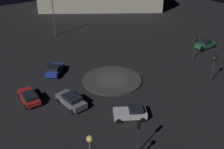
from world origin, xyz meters
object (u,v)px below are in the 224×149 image
Objects in this scene: car_grey at (71,100)px; car_red at (29,97)px; car_green at (205,44)px; traffic_light_northwest at (214,63)px; streetlamp_south at (53,10)px; car_blue at (55,70)px; traffic_light_west at (195,43)px; traffic_light_northeast at (139,130)px; car_silver at (131,113)px.

car_grey is 5.67m from car_red.
car_green is 0.97× the size of traffic_light_northwest.
car_blue is at bearing 65.42° from streetlamp_south.
traffic_light_west is (-22.37, 8.64, 2.13)m from car_blue.
car_grey is 9.43m from car_blue.
traffic_light_west is (-24.19, -0.61, 2.06)m from car_grey.
traffic_light_west is 25.41m from traffic_light_northeast.
traffic_light_northeast reaches higher than car_silver.
streetlamp_south is (-9.29, -25.59, 4.77)m from car_grey.
car_silver is 0.99× the size of traffic_light_northwest.
car_silver is 0.51× the size of streetlamp_south.
car_blue is at bearing -46.22° from car_red.
traffic_light_northwest is at bearing -111.28° from car_red.
traffic_light_west is 0.93× the size of traffic_light_northwest.
car_blue is 23.97m from traffic_light_northwest.
traffic_light_northwest reaches higher than car_grey.
car_red is at bearing -0.53° from traffic_light_west.
streetlamp_south is at bearing -26.45° from car_grey.
car_red is at bearing 46.11° from traffic_light_northeast.
car_silver is 20.92m from traffic_light_west.
car_blue is 20.47m from traffic_light_northeast.
traffic_light_west is (-28.30, 3.29, 2.12)m from car_red.
traffic_light_northwest reaches higher than car_silver.
streetlamp_south reaches higher than car_grey.
streetlamp_south reaches higher than traffic_light_northeast.
car_grey is 1.08× the size of car_red.
car_red is at bearing 12.87° from traffic_light_northwest.
streetlamp_south is at bearing 16.09° from car_blue.
streetlamp_south is at bearing -53.08° from traffic_light_west.
car_green is at bearing -90.62° from car_red.
car_blue is 15.87m from car_silver.
traffic_light_northwest is (4.27, 6.91, 0.19)m from traffic_light_west.
car_green is (-34.01, 1.38, 0.05)m from car_red.
streetlamp_south is at bearing -68.16° from car_silver.
traffic_light_northwest is (9.98, 8.81, 2.27)m from car_green.
car_silver is at bearing -138.06° from car_red.
car_blue is 28.88m from car_green.
traffic_light_west is 8.13m from traffic_light_northwest.
car_green is 1.06× the size of traffic_light_northeast.
car_blue is at bearing -15.03° from traffic_light_west.
car_silver is at bearing -150.78° from car_grey.
car_blue is 1.06× the size of traffic_light_west.
car_green reaches higher than car_blue.
traffic_light_northwest is at bearing 108.44° from streetlamp_south.
streetlamp_south is (-4.71, -31.96, 4.81)m from car_silver.
car_green is 1.04× the size of traffic_light_west.
car_blue is 1.00× the size of car_silver.
streetlamp_south is (-7.47, -16.33, 4.84)m from car_blue.
car_green reaches higher than car_red.
traffic_light_northeast is at bearing 33.59° from traffic_light_west.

